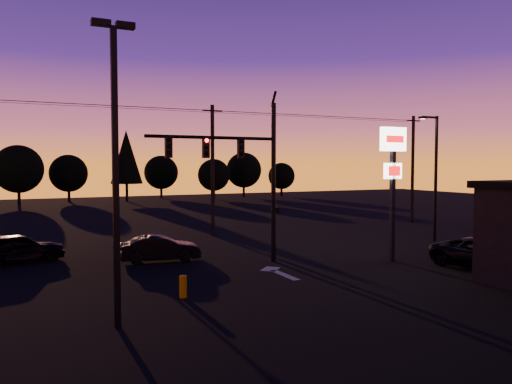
# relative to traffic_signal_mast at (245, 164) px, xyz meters

# --- Properties ---
(ground) EXTENTS (120.00, 120.00, 0.00)m
(ground) POSITION_rel_traffic_signal_mast_xyz_m (0.10, -3.99, -4.94)
(ground) COLOR black
(ground) RESTS_ON ground
(lane_arrow) EXTENTS (1.20, 3.10, 0.01)m
(lane_arrow) POSITION_rel_traffic_signal_mast_xyz_m (0.60, -2.33, -4.93)
(lane_arrow) COLOR beige
(lane_arrow) RESTS_ON ground
(traffic_signal_mast) EXTENTS (6.79, 0.52, 8.58)m
(traffic_signal_mast) POSITION_rel_traffic_signal_mast_xyz_m (0.00, 0.00, 0.00)
(traffic_signal_mast) COLOR black
(traffic_signal_mast) RESTS_ON ground
(secondary_signal) EXTENTS (0.30, 0.31, 4.35)m
(secondary_signal) POSITION_rel_traffic_signal_mast_xyz_m (-4.90, 7.49, -2.07)
(secondary_signal) COLOR black
(secondary_signal) RESTS_ON ground
(parking_lot_light) EXTENTS (1.25, 0.30, 9.14)m
(parking_lot_light) POSITION_rel_traffic_signal_mast_xyz_m (-7.40, -6.99, 0.33)
(parking_lot_light) COLOR black
(parking_lot_light) RESTS_ON ground
(pylon_sign) EXTENTS (1.50, 0.28, 6.80)m
(pylon_sign) POSITION_rel_traffic_signal_mast_xyz_m (7.10, -2.49, -0.02)
(pylon_sign) COLOR black
(pylon_sign) RESTS_ON ground
(streetlight) EXTENTS (1.55, 0.35, 8.00)m
(streetlight) POSITION_rel_traffic_signal_mast_xyz_m (14.01, 1.51, -0.52)
(streetlight) COLOR black
(streetlight) RESTS_ON ground
(utility_pole_1) EXTENTS (1.40, 0.26, 9.00)m
(utility_pole_1) POSITION_rel_traffic_signal_mast_xyz_m (2.10, 10.01, -0.34)
(utility_pole_1) COLOR black
(utility_pole_1) RESTS_ON ground
(utility_pole_2) EXTENTS (1.40, 0.26, 9.00)m
(utility_pole_2) POSITION_rel_traffic_signal_mast_xyz_m (20.10, 10.01, -0.34)
(utility_pole_2) COLOR black
(utility_pole_2) RESTS_ON ground
(power_wires) EXTENTS (36.00, 1.22, 0.07)m
(power_wires) POSITION_rel_traffic_signal_mast_xyz_m (2.10, 10.01, 3.63)
(power_wires) COLOR black
(power_wires) RESTS_ON ground
(bollard) EXTENTS (0.27, 0.27, 0.82)m
(bollard) POSITION_rel_traffic_signal_mast_xyz_m (-4.61, -4.65, -4.53)
(bollard) COLOR #D28800
(bollard) RESTS_ON ground
(tree_2) EXTENTS (5.77, 5.78, 7.26)m
(tree_2) POSITION_rel_traffic_signal_mast_xyz_m (-9.90, 44.01, -0.57)
(tree_2) COLOR black
(tree_2) RESTS_ON ground
(tree_3) EXTENTS (4.95, 4.95, 6.22)m
(tree_3) POSITION_rel_traffic_signal_mast_xyz_m (-3.90, 48.01, -1.19)
(tree_3) COLOR black
(tree_3) RESTS_ON ground
(tree_4) EXTENTS (4.18, 4.18, 9.50)m
(tree_4) POSITION_rel_traffic_signal_mast_xyz_m (3.10, 45.01, 0.99)
(tree_4) COLOR black
(tree_4) RESTS_ON ground
(tree_5) EXTENTS (4.95, 4.95, 6.22)m
(tree_5) POSITION_rel_traffic_signal_mast_xyz_m (9.10, 50.01, -1.19)
(tree_5) COLOR black
(tree_5) RESTS_ON ground
(tree_6) EXTENTS (4.54, 4.54, 5.71)m
(tree_6) POSITION_rel_traffic_signal_mast_xyz_m (15.10, 44.01, -1.50)
(tree_6) COLOR black
(tree_6) RESTS_ON ground
(tree_7) EXTENTS (5.36, 5.36, 6.74)m
(tree_7) POSITION_rel_traffic_signal_mast_xyz_m (21.10, 47.01, -0.88)
(tree_7) COLOR black
(tree_7) RESTS_ON ground
(tree_8) EXTENTS (4.12, 4.12, 5.19)m
(tree_8) POSITION_rel_traffic_signal_mast_xyz_m (27.10, 46.01, -1.82)
(tree_8) COLOR black
(tree_8) RESTS_ON ground
(car_left) EXTENTS (4.73, 2.81, 1.51)m
(car_left) POSITION_rel_traffic_signal_mast_xyz_m (-10.12, 5.17, -4.18)
(car_left) COLOR black
(car_left) RESTS_ON ground
(car_mid) EXTENTS (4.18, 1.95, 1.33)m
(car_mid) POSITION_rel_traffic_signal_mast_xyz_m (-3.60, 2.51, -4.27)
(car_mid) COLOR black
(car_mid) RESTS_ON ground
(suv_parked) EXTENTS (3.37, 5.58, 1.45)m
(suv_parked) POSITION_rel_traffic_signal_mast_xyz_m (9.79, -6.09, -4.21)
(suv_parked) COLOR black
(suv_parked) RESTS_ON ground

